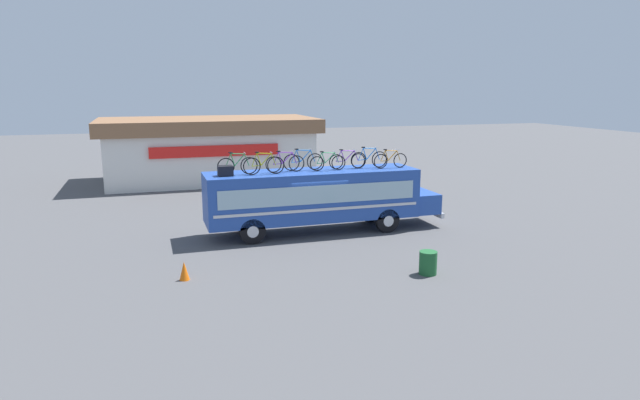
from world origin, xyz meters
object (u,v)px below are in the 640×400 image
object	(u,v)px
rooftop_bicycle_2	(264,165)
trash_bin	(428,263)
rooftop_bicycle_8	(390,160)
rooftop_bicycle_3	(285,163)
rooftop_bicycle_7	(369,159)
rooftop_bicycle_5	(328,162)
rooftop_bicycle_6	(347,160)
luggage_bag_1	(225,171)
traffic_cone	(184,271)
bus	(318,196)
rooftop_bicycle_1	(237,165)
rooftop_bicycle_4	(303,161)

from	to	relation	value
rooftop_bicycle_2	trash_bin	world-z (taller)	rooftop_bicycle_2
rooftop_bicycle_8	trash_bin	xyz separation A→B (m)	(-1.41, -6.32, -2.75)
rooftop_bicycle_3	rooftop_bicycle_7	size ratio (longest dim) A/B	0.98
trash_bin	rooftop_bicycle_8	bearing A→B (deg)	77.42
rooftop_bicycle_5	trash_bin	world-z (taller)	rooftop_bicycle_5
rooftop_bicycle_6	rooftop_bicycle_7	world-z (taller)	rooftop_bicycle_7
luggage_bag_1	rooftop_bicycle_2	world-z (taller)	rooftop_bicycle_2
luggage_bag_1	rooftop_bicycle_5	size ratio (longest dim) A/B	0.37
rooftop_bicycle_3	rooftop_bicycle_5	size ratio (longest dim) A/B	1.05
rooftop_bicycle_8	traffic_cone	bearing A→B (deg)	-155.48
bus	rooftop_bicycle_2	xyz separation A→B (m)	(-2.50, -0.38, 1.55)
rooftop_bicycle_1	bus	bearing A→B (deg)	1.72
rooftop_bicycle_5	rooftop_bicycle_6	bearing A→B (deg)	15.94
rooftop_bicycle_3	traffic_cone	distance (m)	7.21
rooftop_bicycle_3	rooftop_bicycle_5	xyz separation A→B (m)	(1.89, -0.16, -0.03)
rooftop_bicycle_5	trash_bin	size ratio (longest dim) A/B	2.01
rooftop_bicycle_4	rooftop_bicycle_7	bearing A→B (deg)	-4.09
rooftop_bicycle_4	rooftop_bicycle_7	xyz separation A→B (m)	(3.04, -0.22, 0.00)
rooftop_bicycle_1	rooftop_bicycle_6	bearing A→B (deg)	2.94
rooftop_bicycle_1	rooftop_bicycle_2	xyz separation A→B (m)	(1.06, -0.27, 0.00)
rooftop_bicycle_2	rooftop_bicycle_7	xyz separation A→B (m)	(4.94, 0.43, 0.00)
luggage_bag_1	rooftop_bicycle_7	xyz separation A→B (m)	(6.54, 0.31, 0.19)
rooftop_bicycle_2	rooftop_bicycle_4	distance (m)	2.01
rooftop_bicycle_3	trash_bin	world-z (taller)	rooftop_bicycle_3
rooftop_bicycle_5	rooftop_bicycle_6	world-z (taller)	rooftop_bicycle_6
rooftop_bicycle_2	trash_bin	distance (m)	8.14
luggage_bag_1	trash_bin	xyz separation A→B (m)	(6.04, -6.35, -2.59)
rooftop_bicycle_4	trash_bin	xyz separation A→B (m)	(2.54, -6.88, -2.79)
bus	rooftop_bicycle_1	size ratio (longest dim) A/B	6.32
rooftop_bicycle_3	rooftop_bicycle_8	xyz separation A→B (m)	(4.84, -0.30, -0.02)
rooftop_bicycle_4	rooftop_bicycle_6	size ratio (longest dim) A/B	1.05
rooftop_bicycle_2	rooftop_bicycle_5	world-z (taller)	rooftop_bicycle_2
rooftop_bicycle_6	trash_bin	distance (m)	7.31
rooftop_bicycle_4	trash_bin	distance (m)	7.84
rooftop_bicycle_5	rooftop_bicycle_7	distance (m)	2.04
rooftop_bicycle_1	rooftop_bicycle_4	bearing A→B (deg)	7.29
rooftop_bicycle_1	rooftop_bicycle_4	distance (m)	2.99
trash_bin	rooftop_bicycle_2	bearing A→B (deg)	125.51
rooftop_bicycle_4	rooftop_bicycle_7	world-z (taller)	rooftop_bicycle_7
rooftop_bicycle_3	rooftop_bicycle_8	size ratio (longest dim) A/B	1.07
rooftop_bicycle_5	rooftop_bicycle_8	bearing A→B (deg)	-2.84
traffic_cone	rooftop_bicycle_5	bearing A→B (deg)	34.29
rooftop_bicycle_6	rooftop_bicycle_4	bearing A→B (deg)	176.51
rooftop_bicycle_8	traffic_cone	size ratio (longest dim) A/B	2.52
rooftop_bicycle_2	rooftop_bicycle_7	size ratio (longest dim) A/B	1.00
rooftop_bicycle_6	traffic_cone	distance (m)	9.44
rooftop_bicycle_1	rooftop_bicycle_2	world-z (taller)	rooftop_bicycle_2
rooftop_bicycle_2	rooftop_bicycle_1	bearing A→B (deg)	165.71
rooftop_bicycle_1	traffic_cone	bearing A→B (deg)	-120.07
traffic_cone	rooftop_bicycle_7	bearing A→B (deg)	28.55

